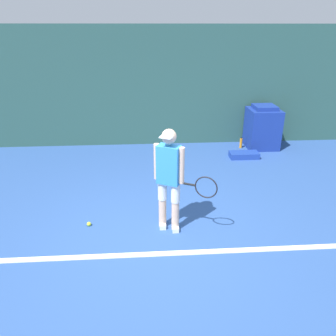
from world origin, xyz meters
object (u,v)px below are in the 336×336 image
(tennis_ball, at_px, (89,224))
(equipment_bag, at_px, (244,155))
(water_bottle, at_px, (241,143))
(tennis_player, at_px, (170,176))
(covered_chair, at_px, (262,127))

(tennis_ball, relative_size, equipment_bag, 0.10)
(equipment_bag, relative_size, water_bottle, 2.48)
(tennis_player, distance_m, water_bottle, 4.31)
(tennis_ball, xyz_separation_m, equipment_bag, (3.36, 2.78, 0.04))
(tennis_player, height_order, equipment_bag, tennis_player)
(tennis_player, relative_size, covered_chair, 1.46)
(equipment_bag, xyz_separation_m, water_bottle, (0.12, 0.72, 0.06))
(tennis_ball, height_order, water_bottle, water_bottle)
(covered_chair, distance_m, water_bottle, 0.68)
(water_bottle, bearing_deg, tennis_ball, -134.88)
(tennis_player, relative_size, tennis_ball, 24.29)
(covered_chair, bearing_deg, tennis_player, -126.47)
(tennis_ball, relative_size, covered_chair, 0.06)
(tennis_player, bearing_deg, covered_chair, 80.07)
(covered_chair, bearing_deg, water_bottle, -176.51)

